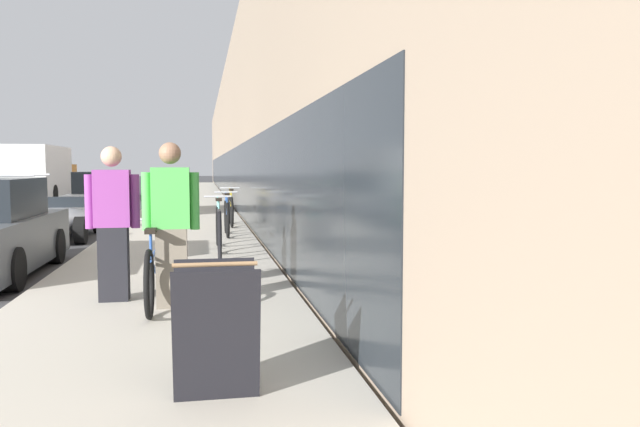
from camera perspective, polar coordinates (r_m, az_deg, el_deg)
sidewalk_slab at (r=27.09m, az=-11.81°, el=0.82°), size 3.28×70.00×0.14m
storefront_facade at (r=35.61m, az=-0.77°, el=6.93°), size 10.01×70.00×6.62m
tandem_bicycle at (r=7.32m, az=-14.84°, el=-4.88°), size 0.52×2.38×0.89m
person_rider at (r=6.96m, az=-13.45°, el=-1.01°), size 0.61×0.24×1.79m
person_bystander at (r=7.47m, az=-18.41°, el=-0.88°), size 0.60×0.23×1.76m
bike_rack_hoop at (r=10.06m, az=-9.17°, el=-1.56°), size 0.05×0.60×0.84m
cruiser_bike_nearest at (r=11.63m, az=-9.26°, el=-1.29°), size 0.52×1.87×0.98m
cruiser_bike_middle at (r=13.97m, az=-8.52°, el=-0.37°), size 0.52×1.75×0.97m
cruiser_bike_farthest at (r=16.32m, az=-8.16°, el=0.32°), size 0.52×1.88×0.98m
sandwich_board_sign at (r=4.30m, az=-9.49°, el=-10.32°), size 0.56×0.56×0.90m
vintage_roadster_curbside at (r=15.70m, az=-23.23°, el=-0.64°), size 1.86×4.14×0.95m
parked_sedan_far at (r=21.80m, az=-19.31°, el=1.45°), size 1.81×4.43×1.50m
moving_truck at (r=33.07m, az=-24.46°, el=3.36°), size 2.45×7.39×2.64m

